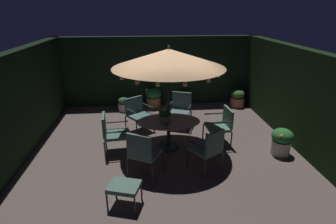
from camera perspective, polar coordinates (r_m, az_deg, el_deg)
name	(u,v)px	position (r m, az deg, el deg)	size (l,w,h in m)	color
ground_plane	(164,144)	(7.11, -0.86, -6.87)	(7.14, 6.83, 0.02)	brown
hedge_backdrop_rear	(157,71)	(9.76, -2.35, 8.68)	(7.14, 0.30, 2.44)	black
hedge_backdrop_left	(19,104)	(7.24, -29.04, 1.47)	(0.30, 6.83, 2.44)	black
hedge_backdrop_right	(296,96)	(7.65, 25.59, 3.04)	(0.30, 6.83, 2.44)	black
patio_dining_table	(169,126)	(6.71, 0.13, -3.00)	(1.57, 1.10, 0.73)	#2A3231
patio_umbrella	(169,58)	(6.21, 0.14, 11.32)	(2.62, 2.62, 2.56)	#2B2A34
centerpiece_planter	(165,115)	(6.39, -0.63, -0.69)	(0.29, 0.29, 0.39)	#806A4C
patio_chair_north	(112,131)	(6.62, -11.77, -3.98)	(0.69, 0.69, 0.99)	#292D34
patio_chair_northeast	(143,151)	(5.58, -5.31, -8.26)	(0.79, 0.79, 1.03)	#2C2B33
patio_chair_east	(209,147)	(5.80, 8.66, -7.41)	(0.78, 0.78, 0.99)	#2B3232
patio_chair_southeast	(221,123)	(7.05, 11.27, -2.38)	(0.64, 0.69, 0.96)	#312B33
patio_chair_south	(180,108)	(7.95, 2.66, 0.95)	(0.79, 0.77, 1.01)	#293133
patio_chair_southwest	(137,112)	(7.73, -6.53, 0.06)	(0.85, 0.84, 0.96)	#2F2D30
ottoman_footrest	(124,187)	(4.97, -9.31, -15.52)	(0.64, 0.56, 0.44)	#29302D
potted_plant_back_right	(282,141)	(7.04, 22.98, -5.65)	(0.51, 0.50, 0.67)	beige
potted_plant_front_corner	(124,104)	(9.38, -9.38, 1.70)	(0.40, 0.40, 0.50)	beige
potted_plant_left_near	(237,98)	(9.95, 14.53, 2.81)	(0.50, 0.50, 0.63)	#A26249
potted_plant_left_far	(153,97)	(9.64, -3.11, 3.25)	(0.57, 0.57, 0.70)	#A96E40
potted_plant_back_left	(186,99)	(9.79, 3.75, 2.88)	(0.44, 0.44, 0.54)	beige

